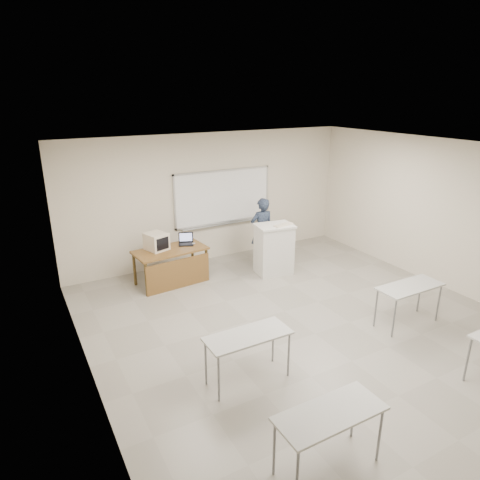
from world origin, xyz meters
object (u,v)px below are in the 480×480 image
whiteboard (223,198)px  laptop (185,242)px  keyboard (283,225)px  podium (274,249)px  presenter (262,231)px  instructor_desk (172,260)px  crt_monitor (156,242)px  mouse (193,244)px

whiteboard → laptop: size_ratio=7.90×
keyboard → podium: bearing=130.9°
whiteboard → podium: 1.80m
whiteboard → laptop: bearing=-151.6°
whiteboard → keyboard: bearing=-67.7°
presenter → whiteboard: bearing=-48.9°
whiteboard → podium: whiteboard is taller
instructor_desk → podium: podium is taller
whiteboard → instructor_desk: (-1.68, -0.96, -0.93)m
laptop → presenter: size_ratio=0.20×
presenter → crt_monitor: bearing=2.2°
presenter → laptop: bearing=0.8°
crt_monitor → mouse: bearing=-23.5°
instructor_desk → keyboard: bearing=-20.6°
crt_monitor → laptop: 0.66m
instructor_desk → keyboard: size_ratio=3.19×
laptop → instructor_desk: bearing=-124.6°
laptop → whiteboard: bearing=50.2°
instructor_desk → crt_monitor: bearing=131.0°
whiteboard → crt_monitor: whiteboard is taller
keyboard → presenter: presenter is taller
podium → instructor_desk: bearing=174.8°
instructor_desk → presenter: bearing=-1.2°
laptop → mouse: 0.19m
podium → whiteboard: bearing=116.8°
keyboard → presenter: (-0.05, 0.80, -0.35)m
instructor_desk → crt_monitor: crt_monitor is taller
mouse → podium: bearing=-24.5°
podium → presenter: presenter is taller
whiteboard → keyboard: size_ratio=5.32×
whiteboard → keyboard: (0.65, -1.59, -0.34)m
instructor_desk → laptop: bearing=28.2°
mouse → keyboard: size_ratio=0.19×
crt_monitor → keyboard: keyboard is taller
instructor_desk → mouse: size_ratio=17.25×
podium → laptop: 1.96m
crt_monitor → laptop: bearing=-15.6°
podium → mouse: (-1.63, 0.67, 0.20)m
instructor_desk → mouse: bearing=10.9°
instructor_desk → podium: (2.18, -0.51, 0.01)m
mouse → presenter: presenter is taller
mouse → instructor_desk: bearing=-165.7°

